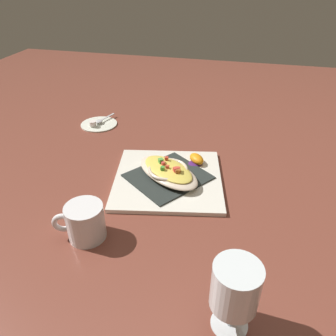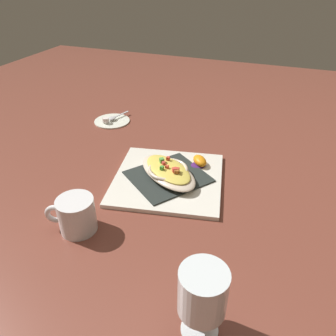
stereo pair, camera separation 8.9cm
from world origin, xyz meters
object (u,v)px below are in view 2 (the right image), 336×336
orange_garnish (199,161)px  stemmed_glass (203,295)px  spoon (113,118)px  square_plate (168,179)px  gratin_dish (168,171)px  coffee_mug (76,216)px  creamer_cup_0 (106,120)px  creamer_saucer (112,121)px

orange_garnish → stemmed_glass: stemmed_glass is taller
orange_garnish → spoon: size_ratio=0.69×
square_plate → gratin_dish: size_ratio=1.28×
coffee_mug → creamer_cup_0: size_ratio=4.65×
orange_garnish → stemmed_glass: bearing=-164.0°
orange_garnish → coffee_mug: (-0.35, 0.19, 0.01)m
creamer_saucer → spoon: (0.01, -0.00, 0.01)m
coffee_mug → spoon: coffee_mug is taller
coffee_mug → stemmed_glass: size_ratio=0.79×
orange_garnish → creamer_saucer: 0.44m
creamer_saucer → spoon: bearing=-18.9°
spoon → creamer_cup_0: (-0.03, 0.01, 0.00)m
creamer_saucer → creamer_cup_0: 0.03m
coffee_mug → spoon: (0.55, 0.21, -0.02)m
gratin_dish → spoon: bearing=48.3°
spoon → coffee_mug: bearing=-159.2°
stemmed_glass → creamer_saucer: 0.87m
gratin_dish → creamer_cup_0: (0.26, 0.34, -0.02)m
square_plate → gratin_dish: (-0.00, -0.00, 0.03)m
coffee_mug → orange_garnish: bearing=-28.6°
coffee_mug → creamer_saucer: (0.54, 0.21, -0.03)m
square_plate → creamer_cup_0: creamer_cup_0 is taller
stemmed_glass → spoon: (0.69, 0.53, -0.08)m
creamer_cup_0 → square_plate: bearing=-127.2°
stemmed_glass → creamer_saucer: stemmed_glass is taller
creamer_cup_0 → creamer_saucer: bearing=-18.9°
spoon → creamer_saucer: bearing=161.1°
square_plate → coffee_mug: size_ratio=2.62×
square_plate → orange_garnish: orange_garnish is taller
square_plate → creamer_cup_0: size_ratio=12.20×
creamer_saucer → spoon: size_ratio=1.29×
creamer_cup_0 → gratin_dish: bearing=-127.2°
creamer_saucer → stemmed_glass: bearing=-141.7°
spoon → creamer_cup_0: size_ratio=4.29×
square_plate → coffee_mug: bearing=153.7°
square_plate → creamer_saucer: (0.29, 0.33, -0.00)m
creamer_saucer → creamer_cup_0: (-0.03, 0.01, 0.01)m
square_plate → coffee_mug: coffee_mug is taller
orange_garnish → gratin_dish: bearing=145.7°
creamer_saucer → creamer_cup_0: creamer_cup_0 is taller
creamer_saucer → creamer_cup_0: size_ratio=5.55×
gratin_dish → spoon: 0.45m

